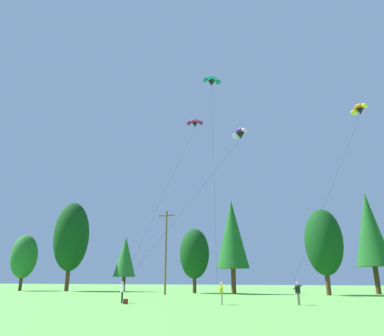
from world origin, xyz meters
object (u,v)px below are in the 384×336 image
(kite_flyer_mid, at_px, (222,291))
(backpack, at_px, (126,302))
(parafoil_kite_far_orange, at_px, (360,109))
(kite_flyer_far, at_px, (298,291))
(parafoil_kite_low_magenta, at_px, (195,123))
(kite_flyer_near, at_px, (122,290))
(utility_pole, at_px, (166,249))
(parafoil_kite_mid_teal, at_px, (212,81))
(parafoil_kite_high_purple, at_px, (240,133))

(kite_flyer_mid, relative_size, backpack, 4.23)
(kite_flyer_mid, relative_size, parafoil_kite_far_orange, 0.09)
(kite_flyer_far, bearing_deg, parafoil_kite_low_magenta, 131.16)
(kite_flyer_near, xyz_separation_m, kite_flyer_mid, (8.42, 0.24, 0.01))
(kite_flyer_mid, bearing_deg, parafoil_kite_far_orange, 39.80)
(utility_pole, xyz_separation_m, parafoil_kite_far_orange, (24.48, -4.27, 14.56))
(kite_flyer_near, distance_m, kite_flyer_far, 14.22)
(backpack, bearing_deg, kite_flyer_far, 8.78)
(backpack, bearing_deg, kite_flyer_near, 123.53)
(parafoil_kite_mid_teal, distance_m, parafoil_kite_far_orange, 17.05)
(kite_flyer_mid, relative_size, parafoil_kite_low_magenta, 0.08)
(utility_pole, height_order, parafoil_kite_low_magenta, parafoil_kite_low_magenta)
(parafoil_kite_high_purple, height_order, backpack, parafoil_kite_high_purple)
(kite_flyer_near, height_order, parafoil_kite_low_magenta, parafoil_kite_low_magenta)
(parafoil_kite_low_magenta, distance_m, backpack, 28.37)
(kite_flyer_far, bearing_deg, parafoil_kite_high_purple, 114.70)
(parafoil_kite_far_orange, xyz_separation_m, parafoil_kite_low_magenta, (-20.46, 4.11, 2.69))
(parafoil_kite_low_magenta, bearing_deg, kite_flyer_far, -48.84)
(kite_flyer_near, relative_size, kite_flyer_mid, 1.00)
(kite_flyer_near, distance_m, parafoil_kite_high_purple, 25.20)
(parafoil_kite_high_purple, distance_m, parafoil_kite_low_magenta, 7.27)
(kite_flyer_far, distance_m, parafoil_kite_mid_teal, 25.41)
(kite_flyer_near, xyz_separation_m, parafoil_kite_low_magenta, (1.77, 15.85, 21.82))
(parafoil_kite_high_purple, relative_size, backpack, 48.72)
(utility_pole, bearing_deg, kite_flyer_far, -41.12)
(kite_flyer_mid, height_order, kite_flyer_far, same)
(backpack, bearing_deg, parafoil_kite_mid_teal, 56.93)
(parafoil_kite_high_purple, bearing_deg, parafoil_kite_mid_teal, -108.69)
(utility_pole, xyz_separation_m, kite_flyer_near, (2.25, -16.02, -4.56))
(parafoil_kite_low_magenta, bearing_deg, parafoil_kite_high_purple, -12.51)
(kite_flyer_mid, bearing_deg, utility_pole, 124.06)
(kite_flyer_mid, xyz_separation_m, backpack, (-7.44, -1.51, -0.80))
(kite_flyer_near, bearing_deg, kite_flyer_far, 7.00)
(parafoil_kite_mid_teal, relative_size, parafoil_kite_far_orange, 1.22)
(parafoil_kite_high_purple, bearing_deg, kite_flyer_far, -65.30)
(kite_flyer_mid, distance_m, parafoil_kite_high_purple, 23.64)
(parafoil_kite_low_magenta, bearing_deg, parafoil_kite_far_orange, -11.35)
(kite_flyer_mid, distance_m, kite_flyer_far, 5.89)
(utility_pole, distance_m, parafoil_kite_low_magenta, 17.72)
(utility_pole, relative_size, parafoil_kite_low_magenta, 0.47)
(kite_flyer_far, distance_m, parafoil_kite_low_magenta, 28.77)
(kite_flyer_far, relative_size, parafoil_kite_mid_teal, 0.07)
(backpack, bearing_deg, utility_pole, 96.49)
(backpack, bearing_deg, kite_flyer_mid, 7.37)
(utility_pole, bearing_deg, kite_flyer_mid, -55.94)
(parafoil_kite_high_purple, relative_size, parafoil_kite_mid_teal, 0.84)
(kite_flyer_mid, distance_m, parafoil_kite_mid_teal, 24.66)
(parafoil_kite_mid_teal, bearing_deg, parafoil_kite_high_purple, 71.31)
(parafoil_kite_high_purple, height_order, parafoil_kite_mid_teal, parafoil_kite_mid_teal)
(parafoil_kite_low_magenta, bearing_deg, kite_flyer_mid, -66.94)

